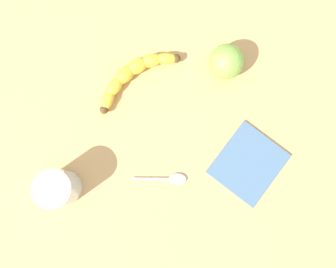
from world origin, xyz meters
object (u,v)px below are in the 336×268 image
at_px(green_apple_fruit, 227,62).
at_px(teaspoon, 174,179).
at_px(smoothie_glass, 59,188).
at_px(banana, 133,74).

height_order(green_apple_fruit, teaspoon, green_apple_fruit).
xyz_separation_m(green_apple_fruit, teaspoon, (0.26, -0.05, -0.03)).
distance_m(smoothie_glass, green_apple_fruit, 0.43).
distance_m(green_apple_fruit, teaspoon, 0.27).
relative_size(banana, green_apple_fruit, 2.25).
bearing_deg(green_apple_fruit, banana, -70.92).
height_order(banana, green_apple_fruit, green_apple_fruit).
height_order(smoothie_glass, teaspoon, smoothie_glass).
bearing_deg(green_apple_fruit, teaspoon, -11.04).
xyz_separation_m(smoothie_glass, green_apple_fruit, (-0.33, 0.27, -0.01)).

